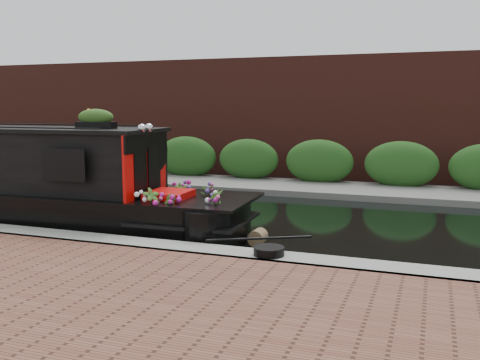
% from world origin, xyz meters
% --- Properties ---
extents(ground, '(80.00, 80.00, 0.00)m').
position_xyz_m(ground, '(0.00, 0.00, 0.00)').
color(ground, black).
rests_on(ground, ground).
extents(near_bank_coping, '(40.00, 0.60, 0.50)m').
position_xyz_m(near_bank_coping, '(0.00, -3.30, 0.00)').
color(near_bank_coping, gray).
rests_on(near_bank_coping, ground).
extents(far_bank_path, '(40.00, 2.40, 0.34)m').
position_xyz_m(far_bank_path, '(0.00, 4.20, 0.00)').
color(far_bank_path, '#61615D').
rests_on(far_bank_path, ground).
extents(far_hedge, '(40.00, 1.10, 2.80)m').
position_xyz_m(far_hedge, '(0.00, 5.10, 0.00)').
color(far_hedge, '#224E1A').
rests_on(far_hedge, ground).
extents(far_brick_wall, '(40.00, 1.00, 8.00)m').
position_xyz_m(far_brick_wall, '(0.00, 7.20, 0.00)').
color(far_brick_wall, '#50221B').
rests_on(far_brick_wall, ground).
extents(rope_fender, '(0.28, 0.33, 0.28)m').
position_xyz_m(rope_fender, '(2.49, -1.92, 0.14)').
color(rope_fender, brown).
rests_on(rope_fender, ground).
extents(coiled_mooring_rope, '(0.45, 0.45, 0.12)m').
position_xyz_m(coiled_mooring_rope, '(3.11, -3.29, 0.31)').
color(coiled_mooring_rope, black).
rests_on(coiled_mooring_rope, near_bank_coping).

